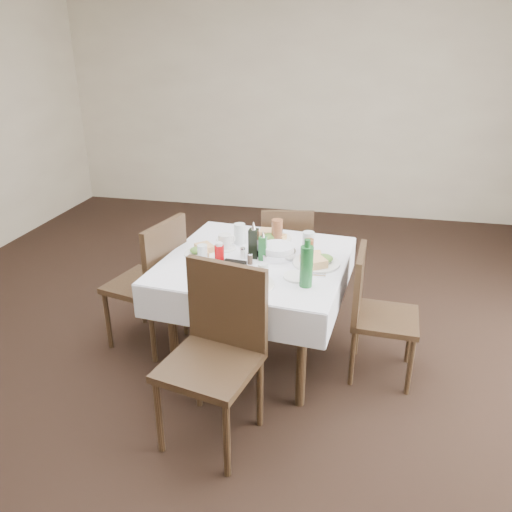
# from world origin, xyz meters

# --- Properties ---
(ground_plane) EXTENTS (7.00, 7.00, 0.00)m
(ground_plane) POSITION_xyz_m (0.00, 0.00, 0.00)
(ground_plane) COLOR black
(room_shell) EXTENTS (6.04, 7.04, 2.80)m
(room_shell) POSITION_xyz_m (0.00, 0.00, 1.71)
(room_shell) COLOR #B7A78F
(room_shell) RESTS_ON ground
(dining_table) EXTENTS (1.28, 1.28, 0.76)m
(dining_table) POSITION_xyz_m (0.17, 0.13, 0.67)
(dining_table) COLOR black
(dining_table) RESTS_ON ground
(chair_north) EXTENTS (0.48, 0.48, 0.87)m
(chair_north) POSITION_xyz_m (0.26, 0.94, 0.50)
(chair_north) COLOR black
(chair_north) RESTS_ON ground
(chair_south) EXTENTS (0.57, 0.57, 1.01)m
(chair_south) POSITION_xyz_m (0.13, -0.62, 0.57)
(chair_south) COLOR black
(chair_south) RESTS_ON ground
(chair_east) EXTENTS (0.44, 0.44, 0.88)m
(chair_east) POSITION_xyz_m (0.96, 0.11, 0.50)
(chair_east) COLOR black
(chair_east) RESTS_ON ground
(chair_west) EXTENTS (0.56, 0.56, 0.98)m
(chair_west) POSITION_xyz_m (-0.56, 0.12, 0.56)
(chair_west) COLOR black
(chair_west) RESTS_ON ground
(meal_north) EXTENTS (0.27, 0.27, 0.06)m
(meal_north) POSITION_xyz_m (0.22, 0.49, 0.79)
(meal_north) COLOR white
(meal_north) RESTS_ON dining_table
(meal_south) EXTENTS (0.29, 0.29, 0.06)m
(meal_south) POSITION_xyz_m (0.24, -0.26, 0.79)
(meal_south) COLOR white
(meal_south) RESTS_ON dining_table
(meal_east) EXTENTS (0.30, 0.30, 0.07)m
(meal_east) POSITION_xyz_m (0.58, 0.12, 0.79)
(meal_east) COLOR white
(meal_east) RESTS_ON dining_table
(meal_west) EXTENTS (0.25, 0.25, 0.05)m
(meal_west) POSITION_xyz_m (-0.19, 0.13, 0.78)
(meal_west) COLOR white
(meal_west) RESTS_ON dining_table
(side_plate_a) EXTENTS (0.15, 0.15, 0.01)m
(side_plate_a) POSITION_xyz_m (-0.10, 0.40, 0.77)
(side_plate_a) COLOR white
(side_plate_a) RESTS_ON dining_table
(side_plate_b) EXTENTS (0.17, 0.17, 0.01)m
(side_plate_b) POSITION_xyz_m (0.49, -0.10, 0.77)
(side_plate_b) COLOR white
(side_plate_b) RESTS_ON dining_table
(water_n) EXTENTS (0.08, 0.08, 0.15)m
(water_n) POSITION_xyz_m (0.01, 0.36, 0.84)
(water_n) COLOR silver
(water_n) RESTS_ON dining_table
(water_s) EXTENTS (0.06, 0.06, 0.11)m
(water_s) POSITION_xyz_m (0.29, -0.19, 0.82)
(water_s) COLOR silver
(water_s) RESTS_ON dining_table
(water_e) EXTENTS (0.08, 0.08, 0.15)m
(water_e) POSITION_xyz_m (0.50, 0.31, 0.84)
(water_e) COLOR silver
(water_e) RESTS_ON dining_table
(water_w) EXTENTS (0.06, 0.06, 0.12)m
(water_w) POSITION_xyz_m (-0.15, -0.00, 0.82)
(water_w) COLOR silver
(water_w) RESTS_ON dining_table
(iced_tea_a) EXTENTS (0.08, 0.08, 0.17)m
(iced_tea_a) POSITION_xyz_m (0.26, 0.45, 0.84)
(iced_tea_a) COLOR brown
(iced_tea_a) RESTS_ON dining_table
(iced_tea_b) EXTENTS (0.06, 0.06, 0.13)m
(iced_tea_b) POSITION_xyz_m (0.51, 0.22, 0.83)
(iced_tea_b) COLOR brown
(iced_tea_b) RESTS_ON dining_table
(bread_basket) EXTENTS (0.25, 0.25, 0.08)m
(bread_basket) POSITION_xyz_m (0.31, 0.19, 0.80)
(bread_basket) COLOR silver
(bread_basket) RESTS_ON dining_table
(oil_cruet_dark) EXTENTS (0.06, 0.06, 0.25)m
(oil_cruet_dark) POSITION_xyz_m (0.16, 0.14, 0.87)
(oil_cruet_dark) COLOR black
(oil_cruet_dark) RESTS_ON dining_table
(oil_cruet_green) EXTENTS (0.05, 0.05, 0.20)m
(oil_cruet_green) POSITION_xyz_m (0.23, 0.12, 0.85)
(oil_cruet_green) COLOR #1D602B
(oil_cruet_green) RESTS_ON dining_table
(ketchup_bottle) EXTENTS (0.06, 0.06, 0.14)m
(ketchup_bottle) POSITION_xyz_m (-0.04, 0.03, 0.83)
(ketchup_bottle) COLOR #AE0306
(ketchup_bottle) RESTS_ON dining_table
(salt_shaker) EXTENTS (0.03, 0.03, 0.07)m
(salt_shaker) POSITION_xyz_m (0.09, 0.12, 0.80)
(salt_shaker) COLOR white
(salt_shaker) RESTS_ON dining_table
(pepper_shaker) EXTENTS (0.03, 0.03, 0.08)m
(pepper_shaker) POSITION_xyz_m (0.16, 0.04, 0.80)
(pepper_shaker) COLOR #463328
(pepper_shaker) RESTS_ON dining_table
(coffee_mug) EXTENTS (0.15, 0.15, 0.11)m
(coffee_mug) POSITION_xyz_m (-0.07, 0.24, 0.81)
(coffee_mug) COLOR white
(coffee_mug) RESTS_ON dining_table
(sunglasses) EXTENTS (0.15, 0.06, 0.03)m
(sunglasses) POSITION_xyz_m (0.07, -0.01, 0.78)
(sunglasses) COLOR black
(sunglasses) RESTS_ON dining_table
(green_bottle) EXTENTS (0.08, 0.08, 0.29)m
(green_bottle) POSITION_xyz_m (0.55, -0.20, 0.89)
(green_bottle) COLOR #1D602B
(green_bottle) RESTS_ON dining_table
(sugar_caddy) EXTENTS (0.10, 0.07, 0.05)m
(sugar_caddy) POSITION_xyz_m (0.53, 0.09, 0.79)
(sugar_caddy) COLOR white
(sugar_caddy) RESTS_ON dining_table
(cutlery_n) EXTENTS (0.06, 0.18, 0.01)m
(cutlery_n) POSITION_xyz_m (0.31, 0.47, 0.77)
(cutlery_n) COLOR silver
(cutlery_n) RESTS_ON dining_table
(cutlery_s) EXTENTS (0.09, 0.17, 0.01)m
(cutlery_s) POSITION_xyz_m (-0.04, -0.24, 0.77)
(cutlery_s) COLOR silver
(cutlery_s) RESTS_ON dining_table
(cutlery_e) EXTENTS (0.21, 0.06, 0.01)m
(cutlery_e) POSITION_xyz_m (0.55, -0.05, 0.77)
(cutlery_e) COLOR silver
(cutlery_e) RESTS_ON dining_table
(cutlery_w) EXTENTS (0.17, 0.05, 0.01)m
(cutlery_w) POSITION_xyz_m (-0.17, 0.23, 0.77)
(cutlery_w) COLOR silver
(cutlery_w) RESTS_ON dining_table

